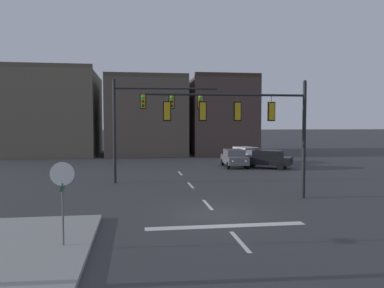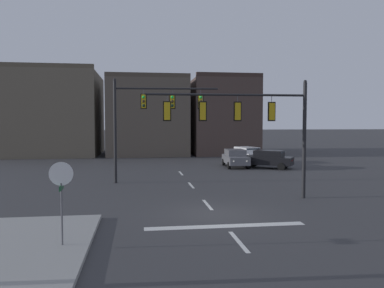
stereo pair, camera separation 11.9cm
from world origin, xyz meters
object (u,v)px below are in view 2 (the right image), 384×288
signal_mast_near_side (249,118)px  car_lot_middle (246,154)px  stop_sign (61,183)px  car_lot_nearside (235,158)px  signal_mast_far_side (148,112)px  car_lot_farside (268,159)px

signal_mast_near_side → car_lot_middle: bearing=74.4°
signal_mast_near_side → car_lot_middle: 19.12m
signal_mast_near_side → stop_sign: 11.04m
stop_sign → car_lot_nearside: 24.45m
signal_mast_far_side → signal_mast_near_side: bearing=-51.6°
car_lot_nearside → signal_mast_near_side: bearing=-101.7°
stop_sign → car_lot_farside: stop_sign is taller
signal_mast_near_side → car_lot_middle: signal_mast_near_side is taller
signal_mast_near_side → car_lot_farside: signal_mast_near_side is taller
signal_mast_far_side → car_lot_farside: signal_mast_far_side is taller
car_lot_nearside → car_lot_middle: same height
signal_mast_near_side → car_lot_middle: (5.06, 18.11, -3.46)m
stop_sign → car_lot_nearside: bearing=62.5°
signal_mast_near_side → stop_sign: size_ratio=3.03×
stop_sign → car_lot_nearside: stop_sign is taller
car_lot_nearside → car_lot_farside: 2.96m
car_lot_middle → car_lot_farside: size_ratio=1.01×
stop_sign → car_lot_farside: 24.61m
signal_mast_near_side → car_lot_farside: bearing=66.9°
signal_mast_near_side → signal_mast_far_side: (-5.11, 6.46, 0.50)m
car_lot_nearside → car_lot_farside: same height
stop_sign → car_lot_middle: 28.46m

